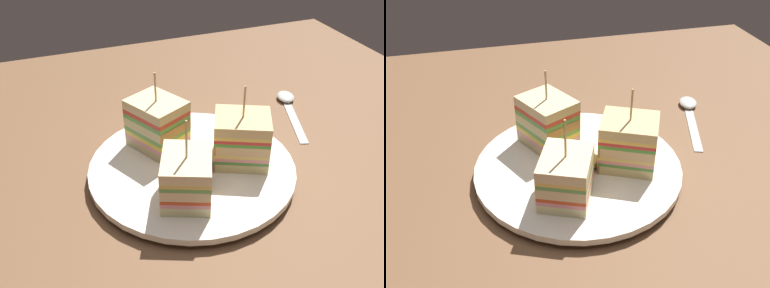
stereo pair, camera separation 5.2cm
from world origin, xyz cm
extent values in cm
cube|color=brown|center=(0.00, 0.00, -0.90)|extent=(95.47, 88.43, 1.80)
cylinder|color=white|center=(0.00, 0.00, 0.33)|extent=(15.50, 15.50, 0.65)
cylinder|color=white|center=(0.00, 0.00, 1.05)|extent=(25.00, 25.00, 0.80)
cube|color=beige|center=(-2.69, -5.36, 2.05)|extent=(7.41, 8.07, 1.19)
cube|color=#9E7242|center=(-1.43, -2.42, 2.05)|extent=(4.85, 2.27, 1.19)
cube|color=pink|center=(-2.69, -5.36, 2.87)|extent=(7.41, 8.07, 0.46)
cube|color=#D94C24|center=(-2.69, -5.36, 3.34)|extent=(7.41, 8.07, 0.46)
cube|color=beige|center=(-2.69, -5.36, 4.16)|extent=(7.41, 8.07, 1.19)
cube|color=#9E7242|center=(-1.43, -2.42, 4.16)|extent=(4.85, 2.27, 1.19)
cube|color=#5F9E4E|center=(-2.69, -5.36, 4.99)|extent=(7.41, 8.07, 0.46)
cube|color=#E4BD5B|center=(-2.69, -5.36, 5.45)|extent=(7.41, 8.07, 0.46)
cube|color=beige|center=(-2.69, -5.36, 6.27)|extent=(7.41, 8.07, 1.19)
cylinder|color=tan|center=(-2.69, -5.36, 9.08)|extent=(0.24, 0.24, 4.43)
cube|color=#D6C683|center=(5.87, -1.23, 2.05)|extent=(8.34, 7.94, 1.19)
cube|color=#9E7242|center=(2.99, 0.15, 2.05)|extent=(2.64, 5.13, 1.19)
cube|color=#4F923E|center=(5.87, -1.23, 2.85)|extent=(8.34, 7.94, 0.43)
cube|color=pink|center=(5.87, -1.23, 3.28)|extent=(8.34, 7.94, 0.43)
cube|color=#EBC962|center=(5.87, -1.23, 3.71)|extent=(8.34, 7.94, 0.43)
cube|color=#E2BB84|center=(5.87, -1.23, 4.52)|extent=(8.34, 7.94, 1.19)
cube|color=#B2844C|center=(2.99, 0.15, 4.52)|extent=(2.64, 5.13, 1.19)
cube|color=green|center=(5.87, -1.23, 5.32)|extent=(8.34, 7.94, 0.43)
cube|color=red|center=(5.87, -1.23, 5.75)|extent=(8.34, 7.94, 0.43)
cube|color=#F3C953|center=(5.87, -1.23, 6.18)|extent=(8.34, 7.94, 0.43)
cube|color=#DCBA7B|center=(5.87, -1.23, 6.99)|extent=(8.34, 7.94, 1.19)
cylinder|color=tan|center=(5.87, -1.23, 9.56)|extent=(0.24, 0.24, 3.95)
cube|color=beige|center=(-2.58, 5.42, 2.05)|extent=(7.67, 8.21, 1.20)
cube|color=#B2844C|center=(-1.15, 2.56, 2.05)|extent=(4.78, 2.56, 1.20)
cube|color=pink|center=(-2.58, 5.42, 2.94)|extent=(7.67, 8.21, 0.58)
cube|color=yellow|center=(-2.58, 5.42, 3.52)|extent=(7.67, 8.21, 0.58)
cube|color=#62A54F|center=(-2.58, 5.42, 4.10)|extent=(7.67, 8.21, 0.58)
cube|color=beige|center=(-2.58, 5.42, 4.99)|extent=(7.67, 8.21, 1.20)
cube|color=#B2844C|center=(-1.15, 2.56, 4.99)|extent=(4.78, 2.56, 1.20)
cube|color=#56A74D|center=(-2.58, 5.42, 5.88)|extent=(7.67, 8.21, 0.58)
cube|color=#CD3F2E|center=(-2.58, 5.42, 6.46)|extent=(7.67, 8.21, 0.58)
cube|color=beige|center=(-2.58, 5.42, 7.35)|extent=(7.67, 8.21, 1.20)
cylinder|color=tan|center=(-2.58, 5.42, 9.83)|extent=(0.24, 0.24, 3.76)
cylinder|color=#D3B966|center=(0.66, -0.11, 1.78)|extent=(5.96, 5.94, 1.07)
cylinder|color=#E0D674|center=(0.56, 0.76, 2.09)|extent=(4.76, 4.77, 0.68)
cylinder|color=#E0C46A|center=(-1.05, -0.54, 2.58)|extent=(5.22, 5.22, 0.65)
cylinder|color=#DFBE5B|center=(-0.05, -0.59, 2.80)|extent=(4.93, 4.92, 0.91)
cube|color=silver|center=(18.46, 5.81, 0.12)|extent=(4.85, 10.98, 0.25)
ellipsoid|color=silver|center=(20.80, 12.49, 0.50)|extent=(3.71, 4.34, 1.00)
camera|label=1|loc=(-15.57, -40.04, 33.67)|focal=41.31mm
camera|label=2|loc=(-10.63, -41.63, 33.67)|focal=41.31mm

